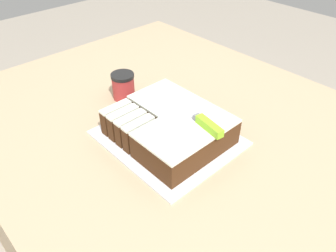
% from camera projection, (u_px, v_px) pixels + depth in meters
% --- Properties ---
extents(countertop, '(1.40, 1.10, 0.89)m').
position_uv_depth(countertop, '(173.00, 210.00, 1.30)').
color(countertop, tan).
rests_on(countertop, ground_plane).
extents(cake_board, '(0.37, 0.32, 0.01)m').
position_uv_depth(cake_board, '(168.00, 138.00, 0.95)').
color(cake_board, silver).
rests_on(cake_board, countertop).
extents(cake, '(0.31, 0.26, 0.08)m').
position_uv_depth(cake, '(170.00, 126.00, 0.93)').
color(cake, '#472814').
rests_on(cake, cake_board).
extents(knife, '(0.26, 0.06, 0.02)m').
position_uv_depth(knife, '(203.00, 122.00, 0.86)').
color(knife, silver).
rests_on(knife, cake).
extents(coffee_cup, '(0.08, 0.08, 0.09)m').
position_uv_depth(coffee_cup, '(123.00, 86.00, 1.10)').
color(coffee_cup, '#B23333').
rests_on(coffee_cup, countertop).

